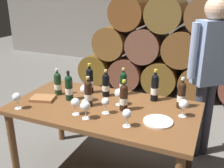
{
  "coord_description": "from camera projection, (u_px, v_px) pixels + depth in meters",
  "views": [
    {
      "loc": [
        0.92,
        -1.94,
        1.77
      ],
      "look_at": [
        0.0,
        0.2,
        0.91
      ],
      "focal_mm": 41.31,
      "sensor_mm": 36.0,
      "label": 1
    }
  ],
  "objects": [
    {
      "name": "wine_bottle_8",
      "position": [
        88.0,
        93.0,
        2.33
      ],
      "size": [
        0.07,
        0.07,
        0.28
      ],
      "color": "black",
      "rests_on": "dining_table"
    },
    {
      "name": "wine_glass_4",
      "position": [
        119.0,
        94.0,
        2.35
      ],
      "size": [
        0.09,
        0.09,
        0.16
      ],
      "color": "white",
      "rests_on": "dining_table"
    },
    {
      "name": "wine_bottle_1",
      "position": [
        69.0,
        87.0,
        2.46
      ],
      "size": [
        0.07,
        0.07,
        0.29
      ],
      "color": "black",
      "rests_on": "dining_table"
    },
    {
      "name": "barrel_stack",
      "position": [
        165.0,
        50.0,
        4.6
      ],
      "size": [
        3.12,
        0.9,
        1.69
      ],
      "color": "brown",
      "rests_on": "ground_plane"
    },
    {
      "name": "tasting_notebook",
      "position": [
        43.0,
        98.0,
        2.49
      ],
      "size": [
        0.26,
        0.21,
        0.03
      ],
      "primitive_type": "cube",
      "rotation": [
        0.0,
        0.0,
        0.28
      ],
      "color": "#936038",
      "rests_on": "dining_table"
    },
    {
      "name": "wine_bottle_3",
      "position": [
        58.0,
        83.0,
        2.59
      ],
      "size": [
        0.07,
        0.07,
        0.27
      ],
      "color": "#19381E",
      "rests_on": "dining_table"
    },
    {
      "name": "wine_glass_7",
      "position": [
        85.0,
        90.0,
        2.43
      ],
      "size": [
        0.09,
        0.09,
        0.16
      ],
      "color": "white",
      "rests_on": "dining_table"
    },
    {
      "name": "cellar_back_wall",
      "position": [
        183.0,
        7.0,
        5.75
      ],
      "size": [
        10.0,
        0.24,
        2.8
      ],
      "primitive_type": "cube",
      "color": "gray",
      "rests_on": "ground_plane"
    },
    {
      "name": "serving_plate",
      "position": [
        158.0,
        121.0,
        2.07
      ],
      "size": [
        0.24,
        0.24,
        0.01
      ],
      "primitive_type": "cylinder",
      "color": "white",
      "rests_on": "dining_table"
    },
    {
      "name": "wine_bottle_0",
      "position": [
        123.0,
        83.0,
        2.59
      ],
      "size": [
        0.07,
        0.07,
        0.28
      ],
      "color": "black",
      "rests_on": "dining_table"
    },
    {
      "name": "wine_glass_6",
      "position": [
        85.0,
        106.0,
        2.09
      ],
      "size": [
        0.08,
        0.08,
        0.16
      ],
      "color": "white",
      "rests_on": "dining_table"
    },
    {
      "name": "wine_glass_5",
      "position": [
        127.0,
        114.0,
        1.97
      ],
      "size": [
        0.07,
        0.07,
        0.15
      ],
      "color": "white",
      "rests_on": "dining_table"
    },
    {
      "name": "wine_bottle_6",
      "position": [
        90.0,
        80.0,
        2.62
      ],
      "size": [
        0.07,
        0.07,
        0.31
      ],
      "color": "black",
      "rests_on": "dining_table"
    },
    {
      "name": "wine_glass_2",
      "position": [
        105.0,
        102.0,
        2.19
      ],
      "size": [
        0.07,
        0.07,
        0.14
      ],
      "color": "white",
      "rests_on": "dining_table"
    },
    {
      "name": "wine_glass_1",
      "position": [
        75.0,
        103.0,
        2.17
      ],
      "size": [
        0.08,
        0.08,
        0.15
      ],
      "color": "white",
      "rests_on": "dining_table"
    },
    {
      "name": "wine_bottle_4",
      "position": [
        106.0,
        85.0,
        2.55
      ],
      "size": [
        0.07,
        0.07,
        0.27
      ],
      "color": "black",
      "rests_on": "dining_table"
    },
    {
      "name": "sommelier_presenting",
      "position": [
        209.0,
        66.0,
        2.6
      ],
      "size": [
        0.39,
        0.36,
        1.72
      ],
      "color": "#383842",
      "rests_on": "ground_plane"
    },
    {
      "name": "wine_bottle_5",
      "position": [
        124.0,
        97.0,
        2.24
      ],
      "size": [
        0.07,
        0.07,
        0.28
      ],
      "color": "black",
      "rests_on": "dining_table"
    },
    {
      "name": "dining_table",
      "position": [
        103.0,
        115.0,
        2.39
      ],
      "size": [
        1.7,
        0.9,
        0.76
      ],
      "color": "brown",
      "rests_on": "ground_plane"
    },
    {
      "name": "wine_glass_3",
      "position": [
        17.0,
        98.0,
        2.28
      ],
      "size": [
        0.08,
        0.08,
        0.15
      ],
      "color": "white",
      "rests_on": "dining_table"
    },
    {
      "name": "wine_bottle_7",
      "position": [
        155.0,
        87.0,
        2.44
      ],
      "size": [
        0.07,
        0.07,
        0.31
      ],
      "color": "black",
      "rests_on": "dining_table"
    },
    {
      "name": "wine_bottle_2",
      "position": [
        181.0,
        95.0,
        2.29
      ],
      "size": [
        0.07,
        0.07,
        0.29
      ],
      "color": "black",
      "rests_on": "dining_table"
    },
    {
      "name": "wine_glass_0",
      "position": [
        184.0,
        105.0,
        2.13
      ],
      "size": [
        0.08,
        0.08,
        0.15
      ],
      "color": "white",
      "rests_on": "dining_table"
    }
  ]
}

